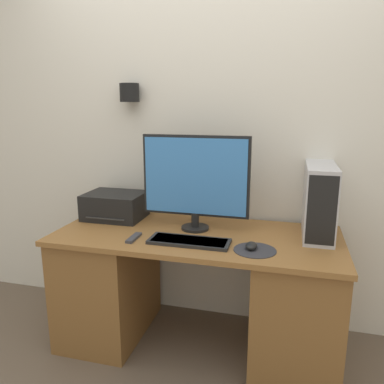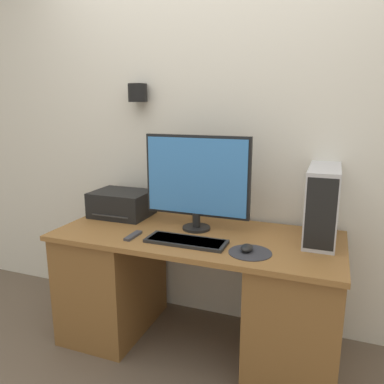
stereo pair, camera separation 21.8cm
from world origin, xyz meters
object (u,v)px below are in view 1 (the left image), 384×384
printer (115,206)px  remote_control (134,238)px  monitor (195,179)px  keyboard (188,241)px  mouse (251,246)px  computer_tower (319,200)px

printer → remote_control: printer is taller
monitor → keyboard: (0.02, -0.24, -0.31)m
mouse → keyboard: bearing=178.4°
keyboard → computer_tower: size_ratio=0.98×
monitor → computer_tower: monitor is taller
remote_control → printer: bearing=129.2°
keyboard → remote_control: 0.32m
monitor → remote_control: bearing=-137.9°
printer → keyboard: bearing=-28.5°
computer_tower → keyboard: bearing=-154.9°
monitor → keyboard: bearing=-84.6°
computer_tower → printer: computer_tower is taller
mouse → computer_tower: size_ratio=0.20×
monitor → printer: bearing=171.7°
monitor → remote_control: (-0.29, -0.27, -0.31)m
mouse → printer: (-0.95, 0.34, 0.06)m
monitor → printer: 0.63m
monitor → computer_tower: 0.73m
keyboard → printer: bearing=151.5°
keyboard → mouse: 0.35m
printer → monitor: bearing=-8.3°
mouse → printer: bearing=160.5°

